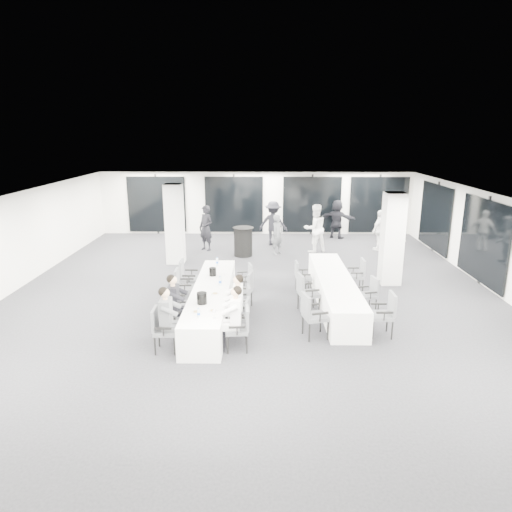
{
  "coord_description": "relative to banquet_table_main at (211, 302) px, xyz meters",
  "views": [
    {
      "loc": [
        0.26,
        -12.46,
        4.53
      ],
      "look_at": [
        0.1,
        -0.2,
        1.18
      ],
      "focal_mm": 32.0,
      "sensor_mm": 36.0,
      "label": 1
    }
  ],
  "objects": [
    {
      "name": "seated_guest_d",
      "position": [
        0.67,
        -1.07,
        0.44
      ],
      "size": [
        0.5,
        0.38,
        1.44
      ],
      "rotation": [
        0.0,
        0.0,
        1.57
      ],
      "color": "white",
      "rests_on": "floor"
    },
    {
      "name": "water_bottle_b",
      "position": [
        0.21,
        0.19,
        0.49
      ],
      "size": [
        0.07,
        0.07,
        0.23
      ],
      "primitive_type": "cylinder",
      "color": "silver",
      "rests_on": "banquet_table_main"
    },
    {
      "name": "wine_glass",
      "position": [
        0.28,
        -1.93,
        0.53
      ],
      "size": [
        0.08,
        0.08,
        0.2
      ],
      "color": "silver",
      "rests_on": "banquet_table_main"
    },
    {
      "name": "chair_main_left_far",
      "position": [
        -0.84,
        1.46,
        0.22
      ],
      "size": [
        0.53,
        0.59,
        1.04
      ],
      "rotation": [
        0.0,
        0.0,
        -1.56
      ],
      "color": "#4F5156",
      "rests_on": "floor"
    },
    {
      "name": "cocktail_table",
      "position": [
        0.57,
        5.81,
        0.18
      ],
      "size": [
        0.78,
        0.78,
        1.09
      ],
      "color": "black",
      "rests_on": "floor"
    },
    {
      "name": "seated_guest_a",
      "position": [
        -0.67,
        -1.95,
        0.44
      ],
      "size": [
        0.5,
        0.38,
        1.44
      ],
      "rotation": [
        0.0,
        0.0,
        -1.57
      ],
      "color": "#515458",
      "rests_on": "floor"
    },
    {
      "name": "standing_guest_h",
      "position": [
        6.03,
        4.95,
        0.59
      ],
      "size": [
        0.66,
        0.98,
        1.93
      ],
      "primitive_type": "imported",
      "rotation": [
        0.0,
        0.0,
        1.68
      ],
      "color": "#515458",
      "rests_on": "floor"
    },
    {
      "name": "standing_guest_c",
      "position": [
        1.73,
        7.51,
        0.65
      ],
      "size": [
        1.45,
        0.97,
        2.06
      ],
      "primitive_type": "imported",
      "rotation": [
        0.0,
        0.0,
        2.91
      ],
      "color": "black",
      "rests_on": "floor"
    },
    {
      "name": "room",
      "position": [
        1.9,
        2.78,
        1.01
      ],
      "size": [
        14.04,
        16.04,
        2.84
      ],
      "color": "black",
      "rests_on": "ground"
    },
    {
      "name": "chair_side_left_near",
      "position": [
        2.4,
        -1.24,
        0.22
      ],
      "size": [
        0.64,
        0.67,
        1.04
      ],
      "rotation": [
        0.0,
        0.0,
        -1.32
      ],
      "color": "#4F5156",
      "rests_on": "floor"
    },
    {
      "name": "water_bottle_a",
      "position": [
        -0.05,
        -1.89,
        0.47
      ],
      "size": [
        0.06,
        0.06,
        0.2
      ],
      "primitive_type": "cylinder",
      "color": "silver",
      "rests_on": "banquet_table_main"
    },
    {
      "name": "ice_bucket_far",
      "position": [
        -0.06,
        0.98,
        0.49
      ],
      "size": [
        0.19,
        0.19,
        0.22
      ],
      "primitive_type": "cylinder",
      "color": "black",
      "rests_on": "banquet_table_main"
    },
    {
      "name": "standing_guest_a",
      "position": [
        1.87,
        6.09,
        0.49
      ],
      "size": [
        0.79,
        0.81,
        1.72
      ],
      "primitive_type": "imported",
      "rotation": [
        0.0,
        0.0,
        0.87
      ],
      "color": "#515458",
      "rests_on": "floor"
    },
    {
      "name": "standing_guest_f",
      "position": [
        4.54,
        8.83,
        0.58
      ],
      "size": [
        1.85,
        1.51,
        1.92
      ],
      "primitive_type": "imported",
      "rotation": [
        0.0,
        0.0,
        2.58
      ],
      "color": "black",
      "rests_on": "floor"
    },
    {
      "name": "column_left",
      "position": [
        -1.79,
        4.86,
        1.02
      ],
      "size": [
        0.6,
        0.6,
        2.8
      ],
      "primitive_type": "cube",
      "color": "silver",
      "rests_on": "floor"
    },
    {
      "name": "ice_bucket_near",
      "position": [
        -0.08,
        -1.11,
        0.51
      ],
      "size": [
        0.23,
        0.23,
        0.26
      ],
      "primitive_type": "cylinder",
      "color": "black",
      "rests_on": "banquet_table_main"
    },
    {
      "name": "seated_guest_b",
      "position": [
        -0.67,
        -1.1,
        0.44
      ],
      "size": [
        0.5,
        0.38,
        1.44
      ],
      "rotation": [
        0.0,
        0.0,
        -1.57
      ],
      "color": "black",
      "rests_on": "floor"
    },
    {
      "name": "chair_main_right_near",
      "position": [
        0.83,
        -1.86,
        0.17
      ],
      "size": [
        0.51,
        0.57,
        0.96
      ],
      "rotation": [
        0.0,
        0.0,
        1.63
      ],
      "color": "#4F5156",
      "rests_on": "floor"
    },
    {
      "name": "chair_main_left_second",
      "position": [
        -0.83,
        -1.11,
        0.17
      ],
      "size": [
        0.54,
        0.58,
        0.95
      ],
      "rotation": [
        0.0,
        0.0,
        -1.43
      ],
      "color": "#4F5156",
      "rests_on": "floor"
    },
    {
      "name": "chair_main_left_fourth",
      "position": [
        -0.84,
        0.68,
        0.21
      ],
      "size": [
        0.53,
        0.59,
        1.02
      ],
      "rotation": [
        0.0,
        0.0,
        -1.53
      ],
      "color": "#4F5156",
      "rests_on": "floor"
    },
    {
      "name": "chair_side_left_mid",
      "position": [
        2.4,
        0.3,
        0.21
      ],
      "size": [
        0.62,
        0.65,
        1.02
      ],
      "rotation": [
        0.0,
        0.0,
        -1.34
      ],
      "color": "#4F5156",
      "rests_on": "floor"
    },
    {
      "name": "chair_main_right_far",
      "position": [
        0.82,
        1.72,
        0.11
      ],
      "size": [
        0.52,
        0.54,
        0.86
      ],
      "rotation": [
        0.0,
        0.0,
        1.8
      ],
      "color": "#4F5156",
      "rests_on": "floor"
    },
    {
      "name": "plate_a",
      "position": [
        -0.14,
        -1.61,
        0.39
      ],
      "size": [
        0.22,
        0.22,
        0.03
      ],
      "color": "white",
      "rests_on": "banquet_table_main"
    },
    {
      "name": "chair_main_right_fourth",
      "position": [
        0.84,
        0.49,
        0.2
      ],
      "size": [
        0.6,
        0.63,
        1.01
      ],
      "rotation": [
        0.0,
        0.0,
        1.37
      ],
      "color": "#4F5156",
      "rests_on": "floor"
    },
    {
      "name": "standing_guest_g",
      "position": [
        -0.92,
        6.63,
        0.63
      ],
      "size": [
        0.94,
        0.92,
        2.01
      ],
      "primitive_type": "imported",
      "rotation": [
        0.0,
        0.0,
        -0.65
      ],
      "color": "black",
      "rests_on": "floor"
    },
    {
      "name": "standing_guest_b",
      "position": [
        3.32,
        6.42,
        0.68
      ],
      "size": [
        1.18,
        0.95,
        2.11
      ],
      "primitive_type": "imported",
      "rotation": [
        0.0,
        0.0,
        3.51
      ],
      "color": "white",
      "rests_on": "floor"
    },
    {
      "name": "banquet_table_side",
      "position": [
        3.24,
        0.86,
        0.0
      ],
      "size": [
        0.9,
        5.0,
        0.75
      ],
      "primitive_type": "cube",
      "color": "white",
      "rests_on": "floor"
    },
    {
      "name": "seated_guest_c",
      "position": [
        0.67,
        -1.87,
        0.44
      ],
      "size": [
        0.5,
        0.38,
        1.44
      ],
      "rotation": [
        0.0,
        0.0,
        1.57
      ],
      "color": "white",
      "rests_on": "floor"
    },
    {
      "name": "chair_main_left_near",
      "position": [
        -0.83,
        -1.95,
        0.18
      ],
      "size": [
        0.49,
        0.55,
        0.97
      ],
      "rotation": [
        0.0,
        0.0,
        -1.56
      ],
      "color": "#4F5156",
      "rests_on": "floor"
    },
    {
      "name": "chair_main_right_mid",
      "position": [
        0.83,
        -0.24,
        0.12
      ],
      "size": [
        0.49,
        0.53,
        0.88
      ],
      "rotation": [
        0.0,
        0.0,
        1.68
      ],
      "color": "#4F5156",
      "rests_on": "floor"
    },
    {
      "name": "chair_side_left_far",
      "position": [
        2.41,
        1.84,
        0.14
      ],
      "size": [
        0.48,
        0.53,
        0.9
      ],
      "rotation": [
        0.0,
        0.0,
        -1.51
      ],
      "color": "#4F5156",
      "rests_on": "floor"
    },
    {
      "name": "chair_side_right_far",
      "position": [
        4.08,
        1.92,
        0.17
      ],
      "size": [
        0.49,
        0.55,
        0.96
      ],
      "rotation": [
        0.0,
        0.0,
        1.57
      ],
      "color": "#4F5156",
      "rests_on": "floor"
    },
    {
      "name": "chair_side_right_mid",
      "position": [
        4.07,
        0.38,
        0.14
      ],
      "size": [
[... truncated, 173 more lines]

